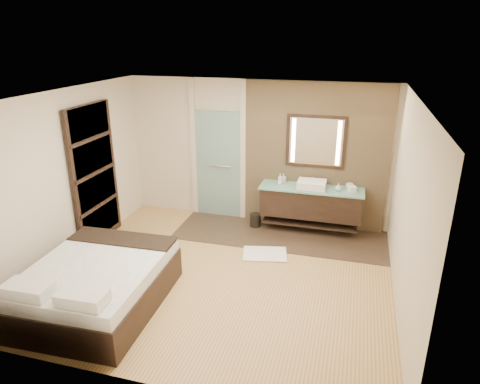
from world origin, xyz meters
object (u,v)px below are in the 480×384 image
(bed, at_px, (97,285))
(waste_bin, at_px, (255,220))
(vanity, at_px, (311,202))
(mirror_unit, at_px, (316,142))

(bed, distance_m, waste_bin, 3.35)
(vanity, bearing_deg, mirror_unit, 90.00)
(mirror_unit, xyz_separation_m, bed, (-2.47, -3.31, -1.33))
(mirror_unit, xyz_separation_m, waste_bin, (-1.01, -0.31, -1.52))
(bed, bearing_deg, vanity, 49.42)
(waste_bin, bearing_deg, bed, -115.89)
(waste_bin, bearing_deg, vanity, 3.84)
(mirror_unit, height_order, bed, mirror_unit)
(mirror_unit, distance_m, bed, 4.34)
(bed, bearing_deg, waste_bin, 62.34)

